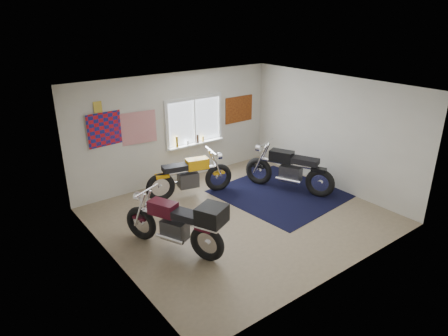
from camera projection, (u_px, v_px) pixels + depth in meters
ground at (241, 216)px, 8.42m from camera, size 5.50×5.50×0.00m
room_shell at (242, 142)px, 7.81m from camera, size 5.50×5.50×5.50m
navy_rug at (280, 193)px, 9.45m from camera, size 2.73×2.82×0.01m
window_assembly at (194, 125)px, 10.02m from camera, size 1.66×0.17×1.26m
oil_bottles at (188, 141)px, 9.95m from camera, size 0.83×0.07×0.28m
flag_display at (98, 107)px, 8.39m from camera, size 1.60×0.10×1.17m
triumph_poster at (239, 109)px, 10.77m from camera, size 0.90×0.03×0.70m
yellow_triumph at (190, 177)px, 9.19m from camera, size 2.07×0.73×1.06m
black_chrome_bike at (289, 171)px, 9.46m from camera, size 1.08×2.09×1.14m
maroon_tourer at (180, 224)px, 7.01m from camera, size 1.15×2.03×1.07m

